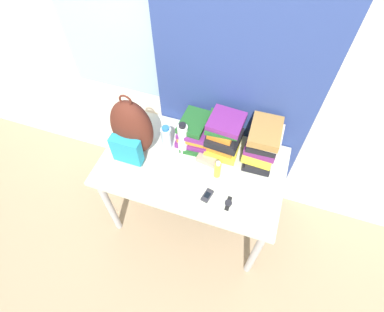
% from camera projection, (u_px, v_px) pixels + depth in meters
% --- Properties ---
extents(ground_plane, '(12.00, 12.00, 0.00)m').
position_uv_depth(ground_plane, '(178.00, 253.00, 2.39)').
color(ground_plane, '#9E8466').
extents(wall_back, '(6.00, 0.06, 2.50)m').
position_uv_depth(wall_back, '(214.00, 64.00, 1.82)').
color(wall_back, silver).
rests_on(wall_back, ground_plane).
extents(curtain_blue, '(1.03, 0.04, 2.50)m').
position_uv_depth(curtain_blue, '(237.00, 74.00, 1.76)').
color(curtain_blue, navy).
rests_on(curtain_blue, ground_plane).
extents(desk, '(1.21, 0.70, 0.76)m').
position_uv_depth(desk, '(192.00, 173.00, 2.05)').
color(desk, beige).
rests_on(desk, ground_plane).
extents(backpack, '(0.27, 0.24, 0.49)m').
position_uv_depth(backpack, '(132.00, 130.00, 1.87)').
color(backpack, '#512319').
rests_on(backpack, desk).
extents(book_stack_left, '(0.23, 0.27, 0.21)m').
position_uv_depth(book_stack_left, '(195.00, 131.00, 2.01)').
color(book_stack_left, '#1E5623').
rests_on(book_stack_left, desk).
extents(book_stack_center, '(0.24, 0.28, 0.29)m').
position_uv_depth(book_stack_center, '(224.00, 135.00, 1.94)').
color(book_stack_center, yellow).
rests_on(book_stack_center, desk).
extents(book_stack_right, '(0.21, 0.28, 0.29)m').
position_uv_depth(book_stack_right, '(262.00, 144.00, 1.89)').
color(book_stack_right, black).
rests_on(book_stack_right, desk).
extents(water_bottle, '(0.07, 0.07, 0.19)m').
position_uv_depth(water_bottle, '(166.00, 137.00, 1.99)').
color(water_bottle, silver).
rests_on(water_bottle, desk).
extents(sports_bottle, '(0.07, 0.07, 0.26)m').
position_uv_depth(sports_bottle, '(183.00, 138.00, 1.94)').
color(sports_bottle, white).
rests_on(sports_bottle, desk).
extents(sunscreen_bottle, '(0.04, 0.04, 0.14)m').
position_uv_depth(sunscreen_bottle, '(218.00, 170.00, 1.87)').
color(sunscreen_bottle, yellow).
rests_on(sunscreen_bottle, desk).
extents(cell_phone, '(0.06, 0.10, 0.02)m').
position_uv_depth(cell_phone, '(207.00, 196.00, 1.83)').
color(cell_phone, '#2D2D33').
rests_on(cell_phone, desk).
extents(sunglasses_case, '(0.16, 0.08, 0.04)m').
position_uv_depth(sunglasses_case, '(208.00, 161.00, 1.97)').
color(sunglasses_case, gray).
rests_on(sunglasses_case, desk).
extents(wristwatch, '(0.04, 0.10, 0.01)m').
position_uv_depth(wristwatch, '(228.00, 203.00, 1.80)').
color(wristwatch, black).
rests_on(wristwatch, desk).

